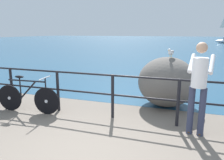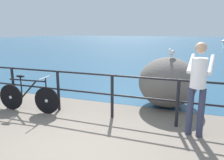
{
  "view_description": "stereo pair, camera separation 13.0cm",
  "coord_description": "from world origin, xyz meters",
  "views": [
    {
      "loc": [
        1.51,
        -2.7,
        1.96
      ],
      "look_at": [
        -0.15,
        2.22,
        0.8
      ],
      "focal_mm": 34.8,
      "sensor_mm": 36.0,
      "label": 1
    },
    {
      "loc": [
        1.64,
        -2.66,
        1.96
      ],
      "look_at": [
        -0.15,
        2.22,
        0.8
      ],
      "focal_mm": 34.8,
      "sensor_mm": 36.0,
      "label": 2
    }
  ],
  "objects": [
    {
      "name": "breakwater_boulder_main",
      "position": [
        1.09,
        3.09,
        0.66
      ],
      "size": [
        1.52,
        1.6,
        1.31
      ],
      "color": "#605B56",
      "rests_on": "ground"
    },
    {
      "name": "promenade_railing",
      "position": [
        -0.0,
        1.82,
        0.64
      ],
      "size": [
        8.72,
        0.07,
        1.02
      ],
      "color": "black",
      "rests_on": "ground_plane"
    },
    {
      "name": "ground_plane",
      "position": [
        0.0,
        20.0,
        -0.05
      ],
      "size": [
        120.0,
        120.0,
        0.1
      ],
      "primitive_type": "cube",
      "color": "#6B6056"
    },
    {
      "name": "seagull",
      "position": [
        1.16,
        3.03,
        1.45
      ],
      "size": [
        0.19,
        0.34,
        0.23
      ],
      "rotation": [
        0.0,
        0.0,
        4.39
      ],
      "color": "gold",
      "rests_on": "breakwater_boulder_main"
    },
    {
      "name": "person_at_railing",
      "position": [
        1.79,
        1.54,
        0.99
      ],
      "size": [
        0.51,
        0.66,
        1.78
      ],
      "rotation": [
        0.0,
        0.0,
        1.42
      ],
      "color": "#333851",
      "rests_on": "ground_plane"
    },
    {
      "name": "bicycle",
      "position": [
        -2.08,
        1.47,
        0.39
      ],
      "size": [
        1.7,
        0.48,
        0.92
      ],
      "rotation": [
        0.0,
        0.0,
        0.07
      ],
      "color": "black",
      "rests_on": "ground_plane"
    },
    {
      "name": "sea_surface",
      "position": [
        0.0,
        47.77,
        0.0
      ],
      "size": [
        120.0,
        90.0,
        0.01
      ],
      "primitive_type": "cube",
      "color": "navy",
      "rests_on": "ground_plane"
    }
  ]
}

